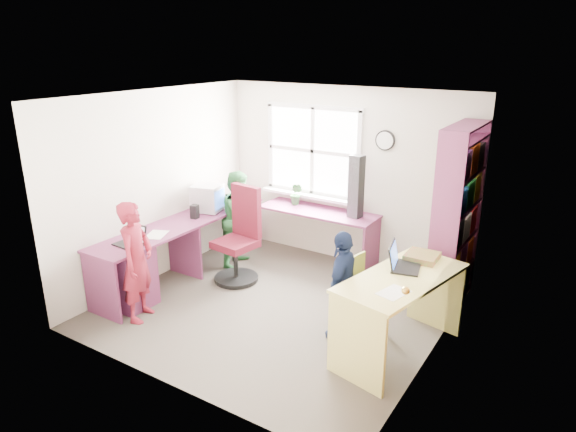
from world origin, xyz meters
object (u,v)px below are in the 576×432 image
(swivel_chair, at_px, (240,241))
(person_navy, at_px, (343,285))
(l_desk, at_px, (174,256))
(cd_tower, at_px, (356,187))
(person_red, at_px, (137,262))
(laptop_right, at_px, (401,262))
(person_green, at_px, (240,219))
(right_desk, at_px, (401,298))
(laptop_left, at_px, (132,240))
(bookshelf, at_px, (456,223))
(potted_plant, at_px, (296,194))
(wooden_chair, at_px, (361,294))
(crt_monitor, at_px, (207,198))

(swivel_chair, distance_m, person_navy, 1.80)
(person_navy, bearing_deg, l_desk, -94.37)
(cd_tower, xyz_separation_m, person_red, (-1.44, -2.43, -0.49))
(laptop_right, bearing_deg, person_green, 61.28)
(l_desk, bearing_deg, person_navy, 4.04)
(right_desk, height_order, laptop_left, laptop_left)
(laptop_left, relative_size, person_green, 0.25)
(laptop_left, bearing_deg, bookshelf, 35.74)
(swivel_chair, xyz_separation_m, potted_plant, (0.19, 1.08, 0.38))
(right_desk, xyz_separation_m, cd_tower, (-1.22, 1.56, 0.56))
(potted_plant, distance_m, person_red, 2.53)
(laptop_left, relative_size, cd_tower, 0.40)
(bookshelf, bearing_deg, swivel_chair, -162.48)
(l_desk, height_order, person_red, person_red)
(laptop_left, bearing_deg, l_desk, 77.75)
(person_green, bearing_deg, bookshelf, -93.00)
(cd_tower, relative_size, potted_plant, 2.58)
(swivel_chair, bearing_deg, person_green, 133.41)
(laptop_right, bearing_deg, wooden_chair, 88.82)
(right_desk, relative_size, person_navy, 1.32)
(wooden_chair, distance_m, potted_plant, 2.30)
(bookshelf, relative_size, person_red, 1.55)
(bookshelf, relative_size, swivel_chair, 1.72)
(crt_monitor, height_order, potted_plant, crt_monitor)
(crt_monitor, bearing_deg, person_red, -91.50)
(wooden_chair, xyz_separation_m, potted_plant, (-1.70, 1.49, 0.44))
(potted_plant, bearing_deg, laptop_right, -34.41)
(l_desk, distance_m, potted_plant, 1.94)
(l_desk, height_order, swivel_chair, swivel_chair)
(crt_monitor, relative_size, laptop_left, 1.32)
(potted_plant, xyz_separation_m, person_navy, (1.54, -1.61, -0.33))
(swivel_chair, distance_m, laptop_left, 1.37)
(laptop_left, height_order, laptop_right, laptop_right)
(crt_monitor, xyz_separation_m, cd_tower, (1.79, 0.85, 0.23))
(swivel_chair, bearing_deg, laptop_right, -1.79)
(right_desk, distance_m, wooden_chair, 0.48)
(right_desk, xyz_separation_m, laptop_right, (-0.08, 0.18, 0.28))
(bookshelf, height_order, person_red, bookshelf)
(wooden_chair, bearing_deg, bookshelf, 73.98)
(swivel_chair, bearing_deg, cd_tower, 49.78)
(bookshelf, height_order, potted_plant, bookshelf)
(potted_plant, xyz_separation_m, person_green, (-0.47, -0.69, -0.25))
(laptop_right, bearing_deg, person_red, 99.43)
(l_desk, relative_size, swivel_chair, 2.42)
(bookshelf, relative_size, potted_plant, 6.58)
(right_desk, xyz_separation_m, crt_monitor, (-3.01, 0.71, 0.34))
(swivel_chair, height_order, laptop_right, swivel_chair)
(wooden_chair, bearing_deg, swivel_chair, 177.87)
(laptop_right, bearing_deg, swivel_chair, 68.64)
(crt_monitor, bearing_deg, cd_tower, 11.52)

